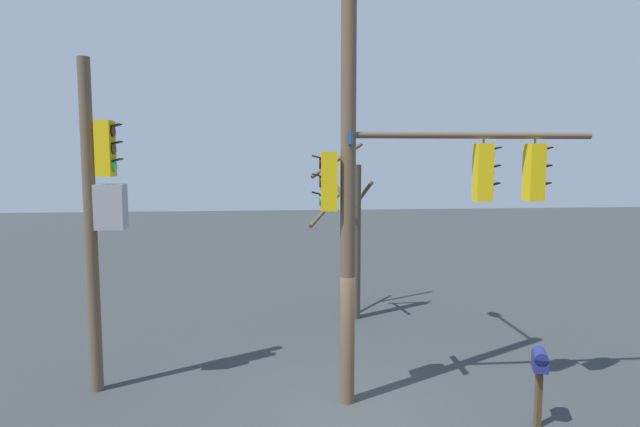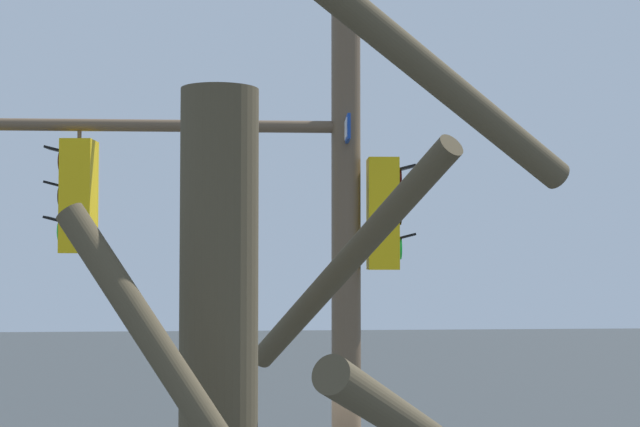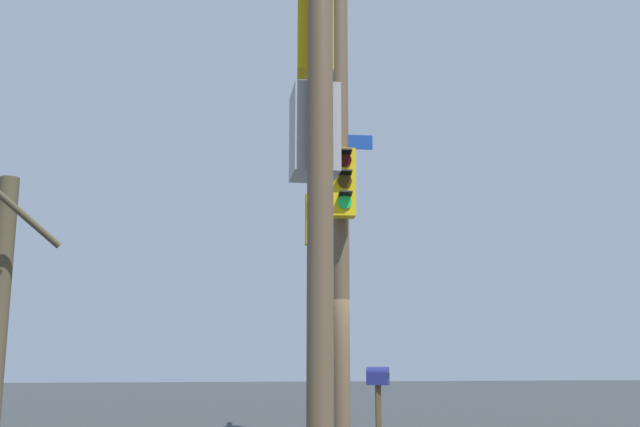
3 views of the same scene
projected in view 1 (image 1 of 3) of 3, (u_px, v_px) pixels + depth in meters
name	position (u px, v px, depth m)	size (l,w,h in m)	color
ground_plane	(351.00, 413.00, 10.02)	(80.00, 80.00, 0.00)	#313638
main_signal_pole_assembly	(382.00, 142.00, 10.13)	(3.24, 5.43, 9.92)	brown
secondary_pole_assembly	(99.00, 209.00, 10.66)	(0.45, 0.81, 6.71)	brown
mailbox	(540.00, 366.00, 9.41)	(0.50, 0.38, 1.41)	#4C3823
bare_tree_behind_pole	(353.00, 234.00, 15.81)	(2.36, 2.02, 5.25)	#4C422E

